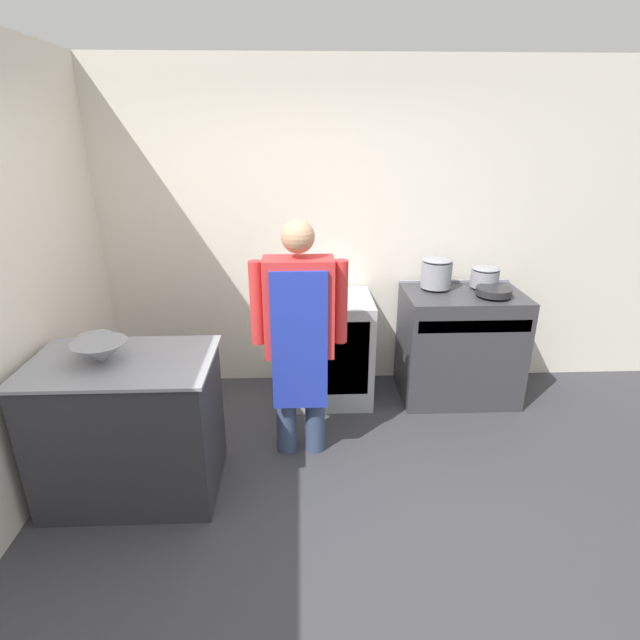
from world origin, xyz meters
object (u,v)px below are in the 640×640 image
person_cook (299,329)px  stock_pot (437,272)px  stove (459,345)px  sauce_pot (485,276)px  fridge_unit (329,348)px  mixing_bowl (101,352)px  saute_pan (494,291)px

person_cook → stock_pot: bearing=37.5°
stove → person_cook: bearing=-150.7°
stock_pot → sauce_pot: stock_pot is taller
fridge_unit → person_cook: person_cook is taller
mixing_bowl → stock_pot: (2.26, 1.25, 0.10)m
saute_pan → sauce_pot: (0.00, 0.22, 0.06)m
stove → saute_pan: saute_pan is taller
stove → fridge_unit: stove is taller
person_cook → saute_pan: (1.53, 0.64, 0.04)m
stove → sauce_pot: (0.19, 0.11, 0.57)m
stock_pot → person_cook: bearing=-142.5°
fridge_unit → sauce_pot: 1.42m
fridge_unit → stove: bearing=-1.4°
person_cook → mixing_bowl: (-1.14, -0.39, 0.03)m
fridge_unit → person_cook: bearing=-107.2°
person_cook → sauce_pot: person_cook is taller
fridge_unit → person_cook: (-0.24, -0.78, 0.49)m
stove → stock_pot: stock_pot is taller
fridge_unit → saute_pan: 1.40m
person_cook → sauce_pot: 1.75m
stove → sauce_pot: bearing=30.4°
sauce_pot → stock_pot: bearing=-180.0°
stove → saute_pan: size_ratio=3.45×
mixing_bowl → saute_pan: mixing_bowl is taller
stock_pot → mixing_bowl: bearing=-151.1°
fridge_unit → saute_pan: size_ratio=3.23×
stove → mixing_bowl: 2.77m
person_cook → mixing_bowl: size_ratio=5.32×
stock_pot → sauce_pot: size_ratio=1.09×
person_cook → mixing_bowl: 1.20m
fridge_unit → stock_pot: stock_pot is taller
fridge_unit → sauce_pot: size_ratio=3.88×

